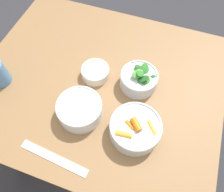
{
  "coord_description": "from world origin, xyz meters",
  "views": [
    {
      "loc": [
        -0.22,
        0.46,
        1.53
      ],
      "look_at": [
        -0.08,
        0.07,
        0.8
      ],
      "focal_mm": 35.0,
      "sensor_mm": 36.0,
      "label": 1
    }
  ],
  "objects": [
    {
      "name": "dining_table",
      "position": [
        0.0,
        0.0,
        0.64
      ],
      "size": [
        1.02,
        0.85,
        0.77
      ],
      "color": "olive",
      "rests_on": "ground_plane"
    },
    {
      "name": "bowl_cookies",
      "position": [
        0.02,
        -0.02,
        0.8
      ],
      "size": [
        0.12,
        0.12,
        0.04
      ],
      "color": "silver",
      "rests_on": "dining_table"
    },
    {
      "name": "ruler",
      "position": [
        0.03,
        0.35,
        0.78
      ],
      "size": [
        0.26,
        0.05,
        0.0
      ],
      "color": "silver",
      "rests_on": "dining_table"
    },
    {
      "name": "bowl_carrots",
      "position": [
        -0.2,
        0.17,
        0.81
      ],
      "size": [
        0.18,
        0.18,
        0.08
      ],
      "color": "silver",
      "rests_on": "dining_table"
    },
    {
      "name": "ground_plane",
      "position": [
        0.0,
        0.0,
        0.0
      ],
      "size": [
        10.0,
        10.0,
        0.0
      ],
      "primitive_type": "plane",
      "color": "#2D2D33"
    },
    {
      "name": "bowl_greens",
      "position": [
        -0.16,
        -0.04,
        0.81
      ],
      "size": [
        0.15,
        0.15,
        0.1
      ],
      "color": "silver",
      "rests_on": "dining_table"
    },
    {
      "name": "bowl_beans_hotdog",
      "position": [
        0.01,
        0.16,
        0.81
      ],
      "size": [
        0.17,
        0.17,
        0.07
      ],
      "color": "silver",
      "rests_on": "dining_table"
    }
  ]
}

